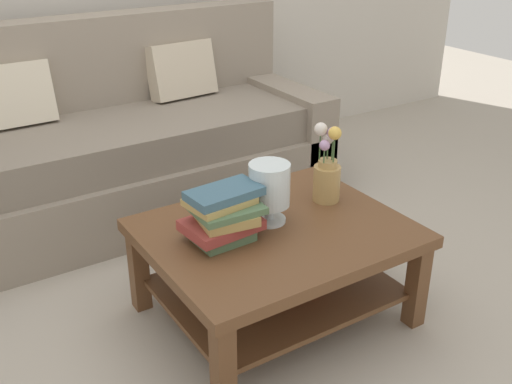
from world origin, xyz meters
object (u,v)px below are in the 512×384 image
at_px(glass_hurricane_vase, 269,187).
at_px(coffee_table, 277,253).
at_px(book_stack_main, 223,215).
at_px(couch, 123,148).
at_px(flower_pitcher, 327,170).

bearing_deg(glass_hurricane_vase, coffee_table, -90.30).
distance_m(coffee_table, book_stack_main, 0.32).
bearing_deg(book_stack_main, couch, 86.26).
bearing_deg(flower_pitcher, glass_hurricane_vase, -174.34).
height_order(coffee_table, flower_pitcher, flower_pitcher).
xyz_separation_m(coffee_table, flower_pitcher, (0.32, 0.09, 0.26)).
xyz_separation_m(couch, book_stack_main, (-0.08, -1.30, 0.17)).
height_order(glass_hurricane_vase, flower_pitcher, flower_pitcher).
bearing_deg(couch, coffee_table, -83.87).
height_order(coffee_table, book_stack_main, book_stack_main).
relative_size(couch, glass_hurricane_vase, 8.95).
distance_m(couch, flower_pitcher, 1.34).
bearing_deg(flower_pitcher, couch, 110.65).
bearing_deg(couch, glass_hurricane_vase, -83.57).
bearing_deg(glass_hurricane_vase, book_stack_main, -173.48).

